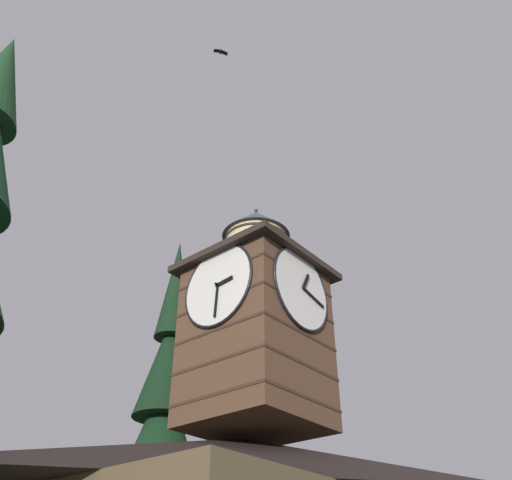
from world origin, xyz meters
name	(u,v)px	position (x,y,z in m)	size (l,w,h in m)	color
clock_tower	(256,324)	(0.23, -1.83, 10.59)	(4.69, 4.69, 8.89)	brown
pine_tree_behind	(160,465)	(-1.35, -8.14, 6.93)	(4.96, 4.96, 17.57)	#473323
flying_bird_high	(221,52)	(3.84, -0.70, 21.15)	(0.58, 0.44, 0.12)	black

